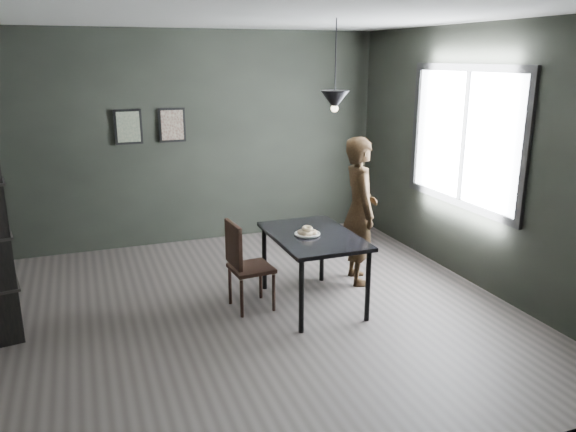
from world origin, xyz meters
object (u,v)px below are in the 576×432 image
object	(u,v)px
wood_chair	(243,260)
white_plate	(307,235)
cafe_table	(313,242)
woman	(359,211)
pendant_lamp	(335,100)

from	to	relation	value
wood_chair	white_plate	bearing A→B (deg)	-16.95
cafe_table	woman	size ratio (longest dim) A/B	0.73
pendant_lamp	cafe_table	bearing A→B (deg)	-158.20
white_plate	pendant_lamp	bearing A→B (deg)	19.02
woman	wood_chair	xyz separation A→B (m)	(-1.41, -0.28, -0.30)
cafe_table	white_plate	size ratio (longest dim) A/B	5.22
wood_chair	pendant_lamp	xyz separation A→B (m)	(0.94, -0.03, 1.53)
wood_chair	pendant_lamp	bearing A→B (deg)	-6.27
woman	wood_chair	size ratio (longest dim) A/B	1.79
cafe_table	wood_chair	bearing A→B (deg)	169.72
white_plate	woman	world-z (taller)	woman
white_plate	woman	size ratio (longest dim) A/B	0.14
white_plate	wood_chair	xyz separation A→B (m)	(-0.62, 0.14, -0.24)
woman	wood_chair	bearing A→B (deg)	112.61
cafe_table	pendant_lamp	bearing A→B (deg)	21.80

